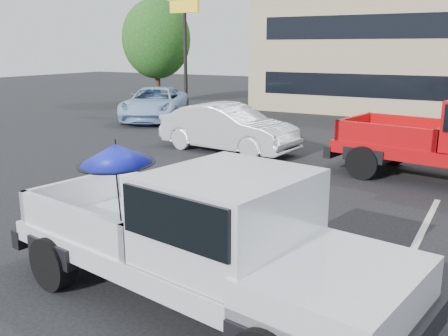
# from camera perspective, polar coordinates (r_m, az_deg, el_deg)

# --- Properties ---
(ground) EXTENTS (90.00, 90.00, 0.00)m
(ground) POSITION_cam_1_polar(r_m,az_deg,el_deg) (8.76, -0.56, -8.46)
(ground) COLOR black
(ground) RESTS_ON ground
(stripe_left) EXTENTS (0.12, 5.00, 0.01)m
(stripe_left) POSITION_cam_1_polar(r_m,az_deg,el_deg) (11.93, -8.28, -2.52)
(stripe_left) COLOR silver
(stripe_left) RESTS_ON ground
(stripe_right) EXTENTS (0.12, 5.00, 0.01)m
(stripe_right) POSITION_cam_1_polar(r_m,az_deg,el_deg) (9.67, 21.47, -7.26)
(stripe_right) COLOR silver
(stripe_right) RESTS_ON ground
(motel_sign) EXTENTS (1.60, 0.22, 6.00)m
(motel_sign) POSITION_cam_1_polar(r_m,az_deg,el_deg) (25.33, -4.52, 16.71)
(motel_sign) COLOR black
(motel_sign) RESTS_ON ground
(tree_left) EXTENTS (3.96, 3.96, 6.02)m
(tree_left) POSITION_cam_1_polar(r_m,az_deg,el_deg) (30.06, -7.74, 14.40)
(tree_left) COLOR #332114
(tree_left) RESTS_ON ground
(silver_pickup) EXTENTS (5.94, 2.88, 2.06)m
(silver_pickup) POSITION_cam_1_polar(r_m,az_deg,el_deg) (6.20, -1.14, -7.60)
(silver_pickup) COLOR black
(silver_pickup) RESTS_ON ground
(silver_sedan) EXTENTS (4.78, 2.14, 1.52)m
(silver_sedan) POSITION_cam_1_polar(r_m,az_deg,el_deg) (16.10, 0.47, 4.61)
(silver_sedan) COLOR silver
(silver_sedan) RESTS_ON ground
(blue_suv) EXTENTS (4.49, 5.89, 1.49)m
(blue_suv) POSITION_cam_1_polar(r_m,az_deg,el_deg) (23.41, -7.88, 7.30)
(blue_suv) COLOR #9ABCE6
(blue_suv) RESTS_ON ground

